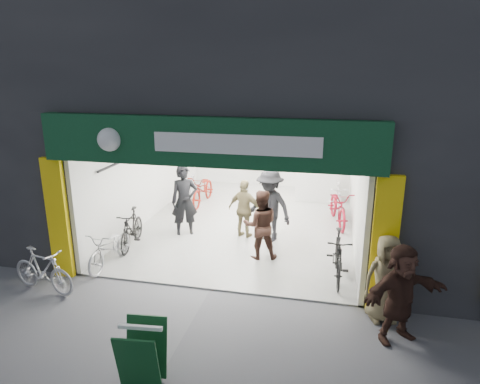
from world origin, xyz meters
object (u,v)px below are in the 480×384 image
(bike_left_front, at_px, (110,247))
(bike_right_front, at_px, (338,256))
(sandwich_board, at_px, (142,354))
(pedestrian_near, at_px, (386,279))
(parked_bike, at_px, (43,270))

(bike_left_front, height_order, bike_right_front, bike_right_front)
(bike_left_front, relative_size, sandwich_board, 1.82)
(bike_right_front, height_order, pedestrian_near, pedestrian_near)
(bike_left_front, height_order, sandwich_board, sandwich_board)
(parked_bike, height_order, pedestrian_near, pedestrian_near)
(bike_left_front, distance_m, bike_right_front, 5.02)
(bike_left_front, height_order, pedestrian_near, pedestrian_near)
(bike_left_front, distance_m, parked_bike, 1.53)
(bike_left_front, bearing_deg, sandwich_board, -52.52)
(pedestrian_near, relative_size, sandwich_board, 1.73)
(bike_right_front, bearing_deg, parked_bike, -164.62)
(bike_left_front, relative_size, bike_right_front, 0.97)
(bike_left_front, bearing_deg, bike_right_front, 7.78)
(parked_bike, xyz_separation_m, pedestrian_near, (6.52, 0.45, 0.33))
(bike_left_front, xyz_separation_m, bike_right_front, (5.00, 0.45, 0.08))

